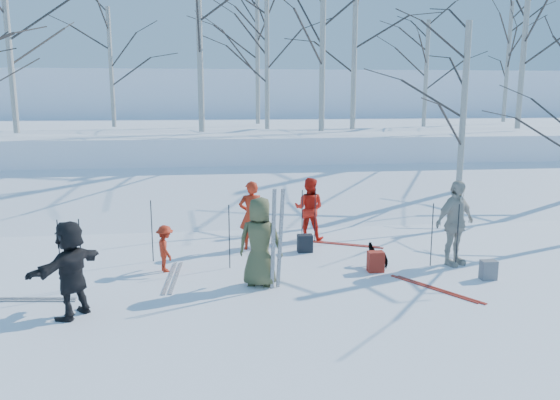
{
  "coord_description": "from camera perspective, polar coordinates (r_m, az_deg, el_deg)",
  "views": [
    {
      "loc": [
        -1.44,
        -9.96,
        3.55
      ],
      "look_at": [
        0.0,
        1.5,
        1.3
      ],
      "focal_mm": 35.0,
      "sensor_mm": 36.0,
      "label": 1
    }
  ],
  "objects": [
    {
      "name": "ground",
      "position": [
        10.67,
        1.02,
        -8.41
      ],
      "size": [
        120.0,
        120.0,
        0.0
      ],
      "primitive_type": "plane",
      "color": "white",
      "rests_on": "ground"
    },
    {
      "name": "snow_ramp",
      "position": [
        17.35,
        -2.27,
        -0.29
      ],
      "size": [
        70.0,
        9.49,
        4.12
      ],
      "primitive_type": "cube",
      "rotation": [
        0.3,
        0.0,
        0.0
      ],
      "color": "white",
      "rests_on": "ground"
    },
    {
      "name": "snow_plateau",
      "position": [
        27.11,
        -4.12,
        5.59
      ],
      "size": [
        70.0,
        18.0,
        2.2
      ],
      "primitive_type": "cube",
      "color": "white",
      "rests_on": "ground"
    },
    {
      "name": "far_hill",
      "position": [
        48.0,
        -5.52,
        9.11
      ],
      "size": [
        90.0,
        30.0,
        6.0
      ],
      "primitive_type": "cube",
      "color": "white",
      "rests_on": "ground"
    },
    {
      "name": "skier_olive_center",
      "position": [
        10.18,
        -2.11,
        -4.4
      ],
      "size": [
        0.95,
        0.76,
        1.69
      ],
      "primitive_type": "imported",
      "rotation": [
        0.0,
        0.0,
        2.84
      ],
      "color": "#474B2D",
      "rests_on": "ground"
    },
    {
      "name": "skier_red_north",
      "position": [
        12.58,
        -3.0,
        -1.61
      ],
      "size": [
        0.59,
        0.39,
        1.6
      ],
      "primitive_type": "imported",
      "rotation": [
        0.0,
        0.0,
        3.14
      ],
      "color": "#B22410",
      "rests_on": "ground"
    },
    {
      "name": "skier_redor_behind",
      "position": [
        13.46,
        3.06,
        -0.91
      ],
      "size": [
        0.91,
        0.83,
        1.54
      ],
      "primitive_type": "imported",
      "rotation": [
        0.0,
        0.0,
        2.75
      ],
      "color": "red",
      "rests_on": "ground"
    },
    {
      "name": "skier_red_seated",
      "position": [
        11.3,
        -11.9,
        -4.98
      ],
      "size": [
        0.53,
        0.7,
        0.96
      ],
      "primitive_type": "imported",
      "rotation": [
        0.0,
        0.0,
        1.89
      ],
      "color": "#B22410",
      "rests_on": "ground"
    },
    {
      "name": "skier_cream_east",
      "position": [
        11.97,
        17.8,
        -2.3
      ],
      "size": [
        1.14,
        0.84,
        1.8
      ],
      "primitive_type": "imported",
      "rotation": [
        0.0,
        0.0,
        0.42
      ],
      "color": "beige",
      "rests_on": "ground"
    },
    {
      "name": "skier_grey_west",
      "position": [
        9.4,
        -21.01,
        -6.76
      ],
      "size": [
        1.17,
        1.5,
        1.59
      ],
      "primitive_type": "imported",
      "rotation": [
        0.0,
        0.0,
        4.16
      ],
      "color": "black",
      "rests_on": "ground"
    },
    {
      "name": "dog",
      "position": [
        11.62,
        10.21,
        -5.72
      ],
      "size": [
        0.55,
        0.6,
        0.48
      ],
      "primitive_type": "imported",
      "rotation": [
        0.0,
        0.0,
        3.82
      ],
      "color": "black",
      "rests_on": "ground"
    },
    {
      "name": "upright_ski_left",
      "position": [
        9.91,
        -0.71,
        -4.18
      ],
      "size": [
        0.11,
        0.17,
        1.9
      ],
      "primitive_type": "cube",
      "rotation": [
        0.07,
        0.0,
        0.28
      ],
      "color": "silver",
      "rests_on": "ground"
    },
    {
      "name": "upright_ski_right",
      "position": [
        9.95,
        0.04,
        -4.11
      ],
      "size": [
        0.15,
        0.23,
        1.89
      ],
      "primitive_type": "cube",
      "rotation": [
        0.1,
        0.0,
        0.39
      ],
      "color": "silver",
      "rests_on": "ground"
    },
    {
      "name": "ski_pair_a",
      "position": [
        10.61,
        15.95,
        -8.91
      ],
      "size": [
        1.92,
        2.08,
        0.02
      ],
      "primitive_type": null,
      "rotation": [
        0.0,
        0.0,
        0.56
      ],
      "color": "#9F2316",
      "rests_on": "ground"
    },
    {
      "name": "ski_pair_b",
      "position": [
        11.02,
        -11.13,
        -7.93
      ],
      "size": [
        0.41,
        1.92,
        0.02
      ],
      "primitive_type": null,
      "rotation": [
        0.0,
        0.0,
        -0.06
      ],
      "color": "silver",
      "rests_on": "ground"
    },
    {
      "name": "ski_pair_c",
      "position": [
        13.21,
        6.49,
        -4.59
      ],
      "size": [
        1.72,
        2.06,
        0.02
      ],
      "primitive_type": null,
      "rotation": [
        0.0,
        0.0,
        1.11
      ],
      "color": "#9F2316",
      "rests_on": "ground"
    },
    {
      "name": "ski_pair_d",
      "position": [
        10.71,
        -25.36,
        -9.37
      ],
      "size": [
        0.7,
        1.95,
        0.02
      ],
      "primitive_type": null,
      "rotation": [
        0.0,
        0.0,
        1.44
      ],
      "color": "silver",
      "rests_on": "ground"
    },
    {
      "name": "ski_pole_a",
      "position": [
        11.78,
        15.59,
        -3.54
      ],
      "size": [
        0.02,
        0.02,
        1.34
      ],
      "primitive_type": "cylinder",
      "color": "black",
      "rests_on": "ground"
    },
    {
      "name": "ski_pole_b",
      "position": [
        12.91,
        2.33,
        -1.88
      ],
      "size": [
        0.02,
        0.02,
        1.34
      ],
      "primitive_type": "cylinder",
      "color": "black",
      "rests_on": "ground"
    },
    {
      "name": "ski_pole_c",
      "position": [
        11.98,
        -13.24,
        -3.18
      ],
      "size": [
        0.02,
        0.02,
        1.34
      ],
      "primitive_type": "cylinder",
      "color": "black",
      "rests_on": "ground"
    },
    {
      "name": "ski_pole_d",
      "position": [
        13.21,
        3.68,
        -1.59
      ],
      "size": [
        0.02,
        0.02,
        1.34
      ],
      "primitive_type": "cylinder",
      "color": "black",
      "rests_on": "ground"
    },
    {
      "name": "ski_pole_e",
      "position": [
        11.26,
        -5.32,
        -3.84
      ],
      "size": [
        0.02,
        0.02,
        1.34
      ],
      "primitive_type": "cylinder",
      "color": "black",
      "rests_on": "ground"
    },
    {
      "name": "ski_pole_f",
      "position": [
        10.63,
        -20.08,
        -5.38
      ],
      "size": [
        0.02,
        0.02,
        1.34
      ],
      "primitive_type": "cylinder",
      "color": "black",
      "rests_on": "ground"
    },
    {
      "name": "ski_pole_g",
      "position": [
        10.36,
        -20.47,
        -5.83
      ],
      "size": [
        0.02,
        0.02,
        1.34
      ],
      "primitive_type": "cylinder",
      "color": "black",
      "rests_on": "ground"
    },
    {
      "name": "ski_pole_h",
      "position": [
        10.69,
        -22.03,
        -5.43
      ],
      "size": [
        0.02,
        0.02,
        1.34
      ],
      "primitive_type": "cylinder",
      "color": "black",
      "rests_on": "ground"
    },
    {
      "name": "ski_pole_i",
      "position": [
        11.84,
        18.05,
        -3.6
      ],
      "size": [
        0.02,
        0.02,
        1.34
      ],
      "primitive_type": "cylinder",
      "color": "black",
      "rests_on": "ground"
    },
    {
      "name": "backpack_red",
      "position": [
        11.28,
        9.96,
        -6.36
      ],
      "size": [
        0.32,
        0.22,
        0.42
      ],
      "primitive_type": "cube",
      "color": "maroon",
      "rests_on": "ground"
    },
    {
      "name": "backpack_grey",
      "position": [
        11.42,
        20.94,
        -6.84
      ],
      "size": [
        0.3,
        0.2,
        0.38
      ],
      "primitive_type": "cube",
      "color": "slate",
      "rests_on": "ground"
    },
    {
      "name": "backpack_dark",
      "position": [
        12.49,
        2.62,
        -4.54
      ],
      "size": [
        0.34,
        0.24,
        0.4
      ],
      "primitive_type": "cube",
      "color": "black",
      "rests_on": "ground"
    },
    {
      "name": "birch_plateau_a",
      "position": [
        23.88,
        24.2,
        15.25
      ],
      "size": [
        5.5,
        5.5,
        7.0
      ],
      "primitive_type": null,
      "color": "silver",
      "rests_on": "snow_plateau"
    },
    {
      "name": "birch_plateau_b",
      "position": [
        24.01,
        -17.25,
        13.05
      ],
      "size": [
        3.97,
        3.97,
        4.81
      ],
      "primitive_type": null,
      "color": "silver",
      "rests_on": "snow_plateau"
    },
    {
      "name": "birch_plateau_c",
      "position": [
        20.5,
        4.48,
        16.66
      ],
      "size": [
        5.33,
        5.33,
        6.75
      ],
      "primitive_type": null,
      "color": "silver",
      "rests_on": "snow_plateau"
    },
    {
      "name": "birch_plateau_d",
      "position": [
        24.05,
        15.02,
        12.61
      ],
      "size": [
        3.64,
        3.64,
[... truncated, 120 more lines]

